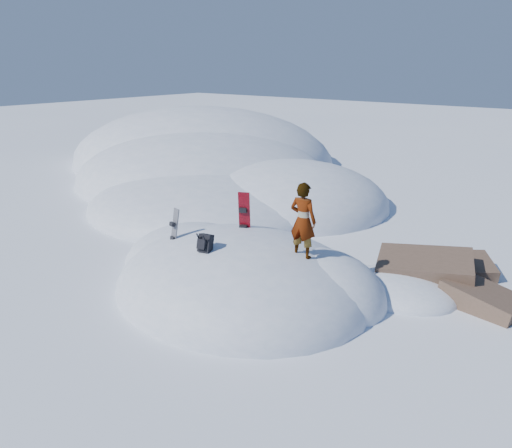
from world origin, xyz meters
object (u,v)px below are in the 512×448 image
Objects in this scene: backpack at (205,243)px; person at (303,221)px; snowboard_red at (244,221)px; snowboard_dark at (174,233)px.

backpack is 0.28× the size of person.
snowboard_dark is (-1.19, -1.47, -0.20)m from snowboard_red.
person reaches higher than snowboard_dark.
snowboard_red is 2.27m from person.
snowboard_red is 0.90× the size of person.
snowboard_red is 1.90m from snowboard_dark.
snowboard_dark is 1.56m from backpack.
person reaches higher than backpack.
backpack is 2.38m from person.
backpack is at bearing -0.07° from snowboard_dark.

